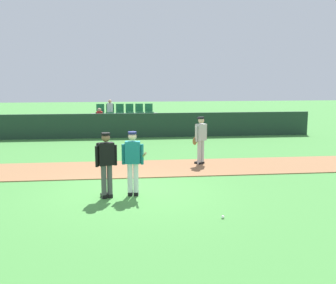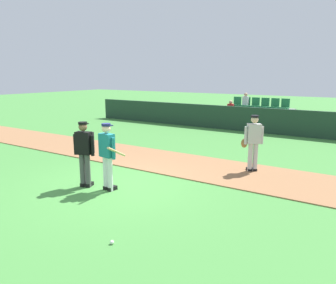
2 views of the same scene
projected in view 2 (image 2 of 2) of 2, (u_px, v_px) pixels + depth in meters
name	position (u px, v px, depth m)	size (l,w,h in m)	color
ground_plane	(115.00, 186.00, 8.98)	(80.00, 80.00, 0.00)	#42843A
infield_dirt_path	(171.00, 162.00, 11.30)	(28.00, 2.64, 0.03)	#936642
dugout_fence	(248.00, 119.00, 17.26)	(20.00, 0.16, 1.28)	#1E3828
stadium_bleachers	(256.00, 119.00, 18.49)	(3.90, 2.10, 1.90)	slate
batter_teal_jersey	(108.00, 154.00, 8.45)	(0.65, 0.79, 1.76)	white
umpire_home_plate	(84.00, 150.00, 8.73)	(0.57, 0.39, 1.76)	#4C4C4C
runner_grey_jersey	(253.00, 141.00, 10.08)	(0.61, 0.47, 1.76)	#B2B2B2
baseball	(112.00, 242.00, 5.91)	(0.07, 0.07, 0.07)	white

